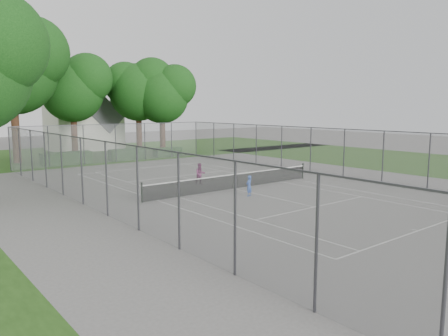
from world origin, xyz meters
TOP-DOWN VIEW (x-y plane):
  - ground at (0.00, 0.00)m, footprint 120.00×120.00m
  - grass_far at (0.00, 26.00)m, footprint 60.00×20.00m
  - grass_right at (22.00, 0.00)m, footprint 16.00×40.00m
  - court_markings at (0.00, 0.00)m, footprint 11.03×23.83m
  - tennis_net at (0.00, 0.00)m, footprint 12.87×0.10m
  - perimeter_fence at (0.00, 0.00)m, footprint 18.08×34.08m
  - tree_far_left at (-7.17, 21.97)m, footprint 9.03×8.24m
  - tree_far_midleft at (-1.06, 24.31)m, footprint 7.28×6.65m
  - tree_far_midright at (5.95, 23.52)m, footprint 7.26×6.63m
  - tree_far_right at (7.77, 21.52)m, footprint 6.72×6.14m
  - hedge_left at (-4.10, 18.37)m, footprint 4.29×1.29m
  - hedge_mid at (1.50, 17.90)m, footprint 3.39×0.97m
  - hedge_right at (6.20, 18.10)m, footprint 2.95×1.08m
  - house at (2.15, 30.34)m, footprint 7.74×5.99m
  - girl_player at (-0.76, -2.25)m, footprint 0.50×0.40m
  - woman_player at (-0.80, 2.50)m, footprint 0.83×0.74m

SIDE VIEW (x-z plane):
  - ground at x=0.00m, z-range 0.00..0.00m
  - grass_far at x=0.00m, z-range 0.00..0.00m
  - grass_right at x=22.00m, z-range 0.00..0.00m
  - court_markings at x=0.00m, z-range 0.00..0.01m
  - hedge_right at x=6.20m, z-range 0.00..0.89m
  - tennis_net at x=0.00m, z-range -0.04..1.06m
  - hedge_mid at x=1.50m, z-range 0.00..1.07m
  - hedge_left at x=-4.10m, z-range 0.00..1.07m
  - girl_player at x=-0.76m, z-range 0.00..1.19m
  - woman_player at x=-0.80m, z-range 0.00..1.43m
  - perimeter_fence at x=0.00m, z-range 0.05..3.57m
  - house at x=2.15m, z-range -0.94..8.69m
  - tree_far_right at x=7.77m, z-range 1.81..11.47m
  - tree_far_midright at x=5.95m, z-range 1.95..12.39m
  - tree_far_midleft at x=-1.06m, z-range 1.96..12.43m
  - tree_far_left at x=-7.17m, z-range 2.43..15.41m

